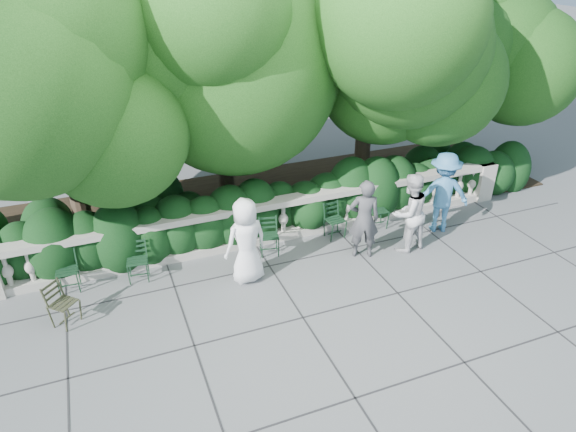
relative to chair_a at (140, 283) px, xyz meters
name	(u,v)px	position (x,y,z in m)	size (l,w,h in m)	color
ground	(306,282)	(3.12, -1.17, 0.00)	(90.00, 90.00, 0.00)	#505358
balustrade	(275,220)	(3.12, 0.63, 0.49)	(12.00, 0.44, 1.00)	#9E998E
shrub_hedge	(258,216)	(3.12, 1.83, 0.00)	(15.00, 2.60, 1.70)	black
tree_canopy	(280,48)	(3.80, 2.02, 3.96)	(15.04, 6.52, 6.78)	#3F3023
chair_a	(140,283)	(0.00, 0.00, 0.00)	(0.44, 0.48, 0.84)	black
chair_b	(71,294)	(-1.29, 0.13, 0.00)	(0.44, 0.48, 0.84)	black
chair_c	(270,257)	(2.75, -0.05, 0.00)	(0.44, 0.48, 0.84)	black
chair_d	(338,240)	(4.43, 0.07, 0.00)	(0.44, 0.48, 0.84)	black
chair_e	(380,230)	(5.56, 0.11, 0.00)	(0.44, 0.48, 0.84)	black
chair_weathered	(75,325)	(-1.25, -0.87, 0.00)	(0.44, 0.48, 0.84)	black
person_businessman	(246,241)	(2.06, -0.64, 0.89)	(0.87, 0.57, 1.78)	white
person_woman_grey	(364,219)	(4.63, -0.69, 0.89)	(0.65, 0.42, 1.78)	#3F3F44
person_casual_man	(409,213)	(5.66, -0.82, 0.90)	(0.87, 0.68, 1.79)	silver
person_older_blue	(443,193)	(6.85, -0.35, 0.96)	(1.24, 0.71, 1.92)	teal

